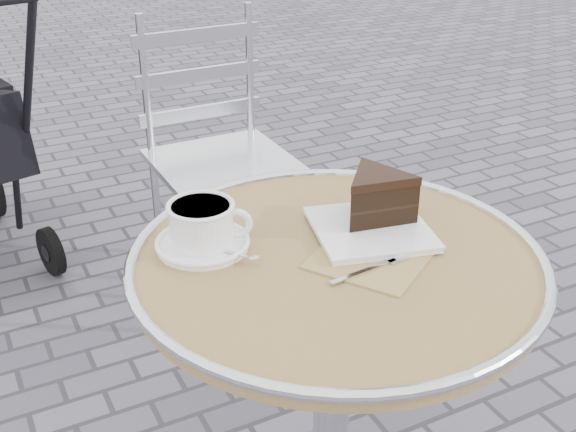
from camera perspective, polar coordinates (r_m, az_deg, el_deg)
name	(u,v)px	position (r m, az deg, el deg)	size (l,w,h in m)	color
cafe_table	(334,334)	(1.33, 3.66, -9.30)	(0.72, 0.72, 0.74)	silver
cappuccino_set	(203,228)	(1.25, -6.73, -0.98)	(0.16, 0.18, 0.08)	white
cake_plate_set	(376,204)	(1.31, 6.93, 0.92)	(0.30, 0.33, 0.11)	#9E8256
bistro_chair	(211,125)	(2.30, -6.14, 7.15)	(0.41, 0.41, 0.92)	silver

